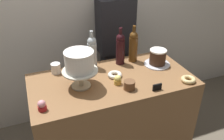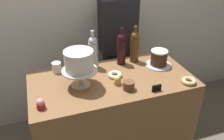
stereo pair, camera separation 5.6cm
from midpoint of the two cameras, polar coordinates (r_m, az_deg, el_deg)
The scene contains 17 objects.
back_wall at distance 2.49m, azimuth -8.36°, elevation 15.28°, with size 6.00×0.05×2.60m.
display_counter at distance 2.12m, azimuth -0.77°, elevation -13.02°, with size 1.27×0.64×0.94m.
cake_stand_pedestal at distance 1.72m, azimuth -8.61°, elevation -1.27°, with size 0.26×0.26×0.14m.
white_layer_cake at distance 1.66m, azimuth -8.91°, elevation 2.15°, with size 0.21×0.21×0.15m.
silver_serving_platter at distance 2.07m, azimuth 10.09°, elevation 1.42°, with size 0.22×0.22×0.01m.
chocolate_round_cake at distance 2.04m, azimuth 10.26°, elevation 3.17°, with size 0.14×0.14×0.13m.
wine_bottle_amber at distance 2.05m, azimuth 4.42°, elevation 5.85°, with size 0.08×0.08×0.33m.
wine_bottle_dark_red at distance 2.00m, azimuth 1.23°, elevation 5.28°, with size 0.08×0.08×0.33m.
wine_bottle_clear at distance 1.94m, azimuth -5.65°, elevation 4.37°, with size 0.08×0.08×0.33m.
cupcake_strawberry at distance 1.58m, azimuth -17.63°, elevation -8.27°, with size 0.06×0.06×0.07m.
cupcake_lemon at distance 1.76m, azimuth 0.47°, elevation -2.46°, with size 0.06×0.06×0.07m.
donut_sugar at distance 1.86m, azimuth -0.16°, elevation -1.17°, with size 0.11×0.11×0.03m.
donut_glazed at distance 1.88m, azimuth 17.23°, elevation -2.23°, with size 0.11×0.11×0.03m.
cookie_stack at distance 1.70m, azimuth 3.30°, elevation -3.68°, with size 0.08×0.08×0.07m.
price_sign_chalkboard at distance 1.72m, azimuth 9.99°, elevation -4.14°, with size 0.07×0.01×0.05m.
coffee_cup_ceramic at distance 1.95m, azimuth -14.27°, elevation 0.38°, with size 0.08×0.08×0.09m.
barista_figure at distance 2.52m, azimuth 0.13°, elevation 4.54°, with size 0.36×0.22×1.60m.
Camera 1 is at (-0.56, -1.45, 1.91)m, focal length 37.67 mm.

